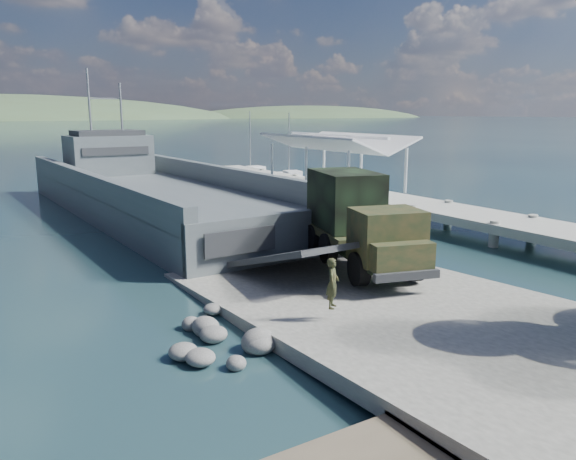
# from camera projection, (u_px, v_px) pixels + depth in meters

# --- Properties ---
(ground) EXTENTS (1400.00, 1400.00, 0.00)m
(ground) POSITION_uv_depth(u_px,v_px,m) (377.00, 309.00, 20.00)
(ground) COLOR #19333D
(ground) RESTS_ON ground
(boat_ramp) EXTENTS (10.00, 18.00, 0.50)m
(boat_ramp) POSITION_uv_depth(u_px,v_px,m) (397.00, 311.00, 19.12)
(boat_ramp) COLOR slate
(boat_ramp) RESTS_ON ground
(shoreline_rocks) EXTENTS (3.20, 5.60, 0.90)m
(shoreline_rocks) POSITION_uv_depth(u_px,v_px,m) (212.00, 342.00, 17.18)
(shoreline_rocks) COLOR #5D5C5A
(shoreline_rocks) RESTS_ON ground
(distant_headlands) EXTENTS (1000.00, 240.00, 48.00)m
(distant_headlands) POSITION_uv_depth(u_px,v_px,m) (11.00, 120.00, 510.09)
(distant_headlands) COLOR #415636
(distant_headlands) RESTS_ON ground
(pier) EXTENTS (6.40, 44.00, 6.10)m
(pier) POSITION_uv_depth(u_px,v_px,m) (344.00, 184.00, 41.98)
(pier) COLOR #9C9C92
(pier) RESTS_ON ground
(landing_craft) EXTENTS (10.42, 37.80, 11.16)m
(landing_craft) POSITION_uv_depth(u_px,v_px,m) (158.00, 201.00, 38.26)
(landing_craft) COLOR #4C5659
(landing_craft) RESTS_ON ground
(military_truck) EXTENTS (4.68, 8.60, 3.83)m
(military_truck) POSITION_uv_depth(u_px,v_px,m) (358.00, 220.00, 23.75)
(military_truck) COLOR black
(military_truck) RESTS_ON boat_ramp
(soldier) EXTENTS (0.69, 0.68, 1.60)m
(soldier) POSITION_uv_depth(u_px,v_px,m) (332.00, 295.00, 17.49)
(soldier) COLOR #1E2F1A
(soldier) RESTS_ON boat_ramp
(sailboat_near) EXTENTS (2.85, 5.99, 7.03)m
(sailboat_near) POSITION_uv_depth(u_px,v_px,m) (289.00, 178.00, 56.25)
(sailboat_near) COLOR white
(sailboat_near) RESTS_ON ground
(sailboat_far) EXTENTS (1.96, 5.95, 7.17)m
(sailboat_far) POSITION_uv_depth(u_px,v_px,m) (251.00, 173.00, 60.65)
(sailboat_far) COLOR white
(sailboat_far) RESTS_ON ground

